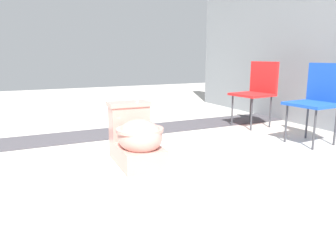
% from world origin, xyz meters
% --- Properties ---
extents(ground_plane, '(14.00, 14.00, 0.00)m').
position_xyz_m(ground_plane, '(0.00, 0.00, 0.00)').
color(ground_plane, '#B7B2A8').
extents(gravel_strip, '(0.56, 8.00, 0.01)m').
position_xyz_m(gravel_strip, '(-1.20, 0.50, 0.01)').
color(gravel_strip, '#423F44').
rests_on(gravel_strip, ground).
extents(toilet, '(0.65, 0.41, 0.52)m').
position_xyz_m(toilet, '(-0.03, 0.27, 0.22)').
color(toilet, tan).
rests_on(toilet, ground).
extents(folding_chair_left, '(0.49, 0.49, 0.83)m').
position_xyz_m(folding_chair_left, '(-0.79, 2.23, 0.51)').
color(folding_chair_left, red).
rests_on(folding_chair_left, ground).
extents(folding_chair_middle, '(0.47, 0.47, 0.83)m').
position_xyz_m(folding_chair_middle, '(0.15, 2.23, 0.51)').
color(folding_chair_middle, '#1947B2').
rests_on(folding_chair_middle, ground).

